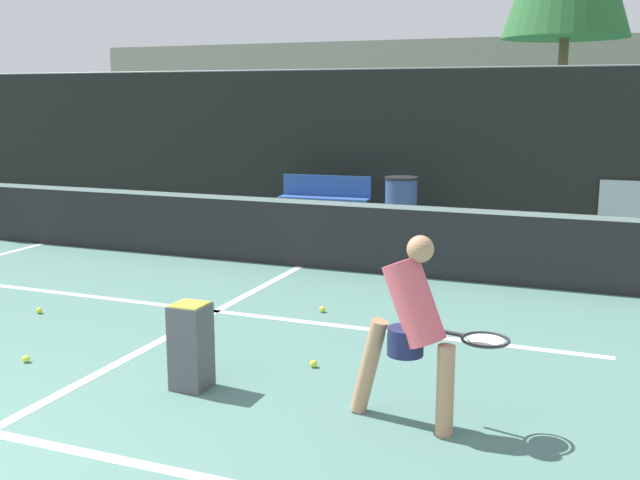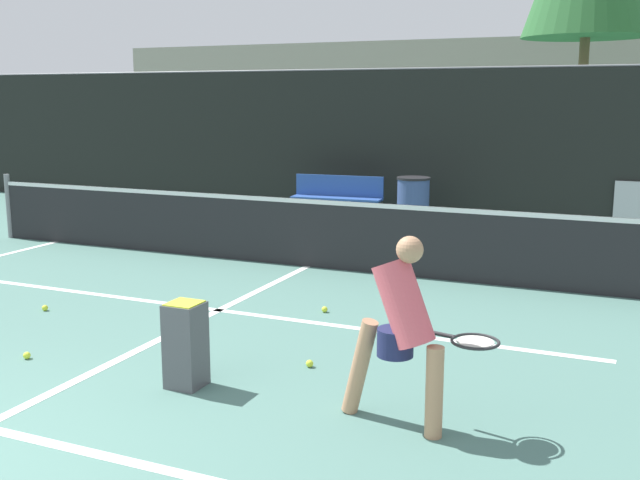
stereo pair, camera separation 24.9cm
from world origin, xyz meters
The scene contains 13 objects.
court_service_line centered at (0.00, 4.32, 0.00)m, with size 8.25×0.10×0.01m, color white.
court_center_mark centered at (0.00, 3.88, 0.00)m, with size 0.10×5.65×0.01m, color white.
net centered at (0.00, 6.71, 0.51)m, with size 11.09×0.09×1.07m.
fence_back centered at (0.00, 11.28, 1.43)m, with size 24.00×0.06×2.87m.
player_practicing centered at (2.75, 2.28, 0.76)m, with size 1.20×0.48×1.41m.
tennis_ball_scattered_0 centered at (-0.78, 2.28, 0.03)m, with size 0.07×0.07×0.07m, color #D1E033.
tennis_ball_scattered_1 centered at (1.11, 4.73, 0.03)m, with size 0.07×0.07×0.07m, color #D1E033.
tennis_ball_scattered_2 centered at (1.66, 3.11, 0.03)m, with size 0.07×0.07×0.07m, color #D1E033.
tennis_ball_scattered_3 centered at (-1.76, 3.54, 0.03)m, with size 0.07×0.07×0.07m, color #D1E033.
ball_hopper centered at (0.91, 2.32, 0.37)m, with size 0.28×0.28×0.71m.
courtside_bench centered at (-1.11, 10.51, 0.47)m, with size 1.77×0.50×0.86m.
trash_bin centered at (0.43, 10.35, 0.46)m, with size 0.60×0.60×0.92m.
building_far centered at (0.00, 27.87, 2.27)m, with size 36.00×2.40×4.54m, color gray.
Camera 1 is at (4.01, -2.66, 2.34)m, focal length 42.00 mm.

